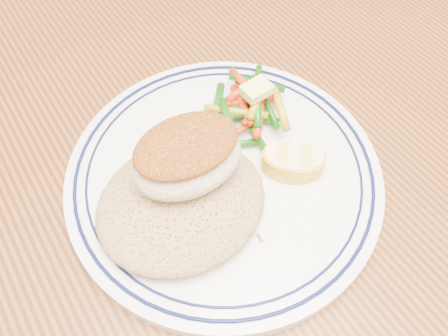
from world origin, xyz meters
TOP-DOWN VIEW (x-y plane):
  - ground at (0.00, 0.00)m, footprint 4.00×4.00m
  - dining_table at (0.00, 0.00)m, footprint 1.50×0.90m
  - plate at (-0.04, -0.04)m, footprint 0.28×0.28m
  - rice_pilaf at (-0.09, -0.06)m, footprint 0.14×0.13m
  - fish_fillet at (-0.07, -0.04)m, footprint 0.10×0.07m
  - vegetable_pile at (0.01, -0.00)m, footprint 0.10×0.10m
  - butter_pat at (0.02, -0.00)m, footprint 0.03×0.02m
  - lemon_wedge at (0.01, -0.07)m, footprint 0.07×0.07m

SIDE VIEW (x-z plane):
  - ground at x=0.00m, z-range 0.00..0.00m
  - dining_table at x=0.00m, z-range 0.28..1.03m
  - plate at x=-0.04m, z-range 0.75..0.77m
  - lemon_wedge at x=0.01m, z-range 0.77..0.79m
  - rice_pilaf at x=-0.09m, z-range 0.77..0.79m
  - vegetable_pile at x=0.01m, z-range 0.76..0.79m
  - butter_pat at x=0.02m, z-range 0.79..0.80m
  - fish_fillet at x=-0.07m, z-range 0.79..0.83m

